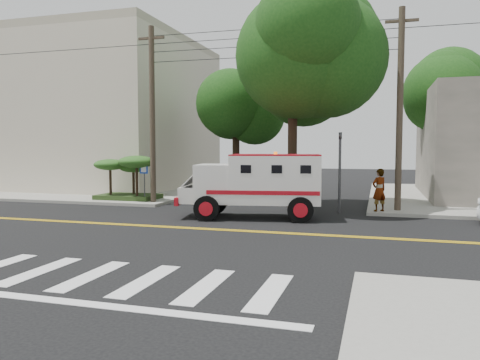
% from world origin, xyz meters
% --- Properties ---
extents(ground, '(100.00, 100.00, 0.00)m').
position_xyz_m(ground, '(0.00, 0.00, 0.00)').
color(ground, black).
rests_on(ground, ground).
extents(sidewalk_nw, '(17.00, 17.00, 0.15)m').
position_xyz_m(sidewalk_nw, '(-13.50, 13.50, 0.07)').
color(sidewalk_nw, gray).
rests_on(sidewalk_nw, ground).
extents(building_left, '(16.00, 14.00, 10.00)m').
position_xyz_m(building_left, '(-15.50, 15.00, 5.15)').
color(building_left, beige).
rests_on(building_left, sidewalk_nw).
extents(utility_pole_left, '(0.28, 0.28, 9.00)m').
position_xyz_m(utility_pole_left, '(-5.60, 6.00, 4.50)').
color(utility_pole_left, '#382D23').
rests_on(utility_pole_left, ground).
extents(utility_pole_right, '(0.28, 0.28, 9.00)m').
position_xyz_m(utility_pole_right, '(6.30, 6.20, 4.50)').
color(utility_pole_right, '#382D23').
rests_on(utility_pole_right, ground).
extents(tree_main, '(6.08, 5.70, 9.85)m').
position_xyz_m(tree_main, '(1.94, 6.21, 7.20)').
color(tree_main, black).
rests_on(tree_main, ground).
extents(tree_left, '(4.48, 4.20, 7.70)m').
position_xyz_m(tree_left, '(-2.68, 11.79, 5.73)').
color(tree_left, black).
rests_on(tree_left, ground).
extents(tree_right, '(4.80, 4.50, 8.20)m').
position_xyz_m(tree_right, '(8.84, 15.77, 6.09)').
color(tree_right, black).
rests_on(tree_right, ground).
extents(traffic_signal, '(0.15, 0.18, 3.60)m').
position_xyz_m(traffic_signal, '(3.80, 5.60, 2.23)').
color(traffic_signal, '#3F3F42').
rests_on(traffic_signal, ground).
extents(accessibility_sign, '(0.45, 0.10, 2.02)m').
position_xyz_m(accessibility_sign, '(-6.20, 6.17, 1.37)').
color(accessibility_sign, '#3F3F42').
rests_on(accessibility_sign, ground).
extents(palm_planter, '(3.52, 2.63, 2.36)m').
position_xyz_m(palm_planter, '(-7.44, 6.62, 1.65)').
color(palm_planter, '#1E3314').
rests_on(palm_planter, sidewalk_nw).
extents(armored_truck, '(6.10, 3.15, 2.65)m').
position_xyz_m(armored_truck, '(0.66, 3.05, 1.51)').
color(armored_truck, silver).
rests_on(armored_truck, ground).
extents(pedestrian_a, '(0.81, 0.77, 1.87)m').
position_xyz_m(pedestrian_a, '(5.50, 5.50, 1.08)').
color(pedestrian_a, gray).
rests_on(pedestrian_a, sidewalk_ne).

